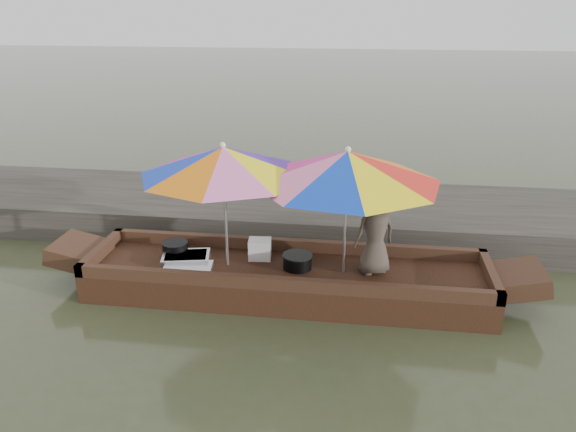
# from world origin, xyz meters

# --- Properties ---
(water) EXTENTS (80.00, 80.00, 0.00)m
(water) POSITION_xyz_m (0.00, 0.00, 0.00)
(water) COLOR #3E452D
(water) RESTS_ON ground
(dock) EXTENTS (22.00, 2.20, 0.50)m
(dock) POSITION_xyz_m (0.00, 2.20, 0.25)
(dock) COLOR #2D2B26
(dock) RESTS_ON ground
(boat_hull) EXTENTS (4.91, 1.20, 0.35)m
(boat_hull) POSITION_xyz_m (0.00, 0.00, 0.17)
(boat_hull) COLOR black
(boat_hull) RESTS_ON water
(cooking_pot) EXTENTS (0.33, 0.33, 0.17)m
(cooking_pot) POSITION_xyz_m (-1.48, 0.19, 0.44)
(cooking_pot) COLOR black
(cooking_pot) RESTS_ON boat_hull
(tray_crayfish) EXTENTS (0.65, 0.52, 0.09)m
(tray_crayfish) POSITION_xyz_m (-1.29, 0.02, 0.39)
(tray_crayfish) COLOR silver
(tray_crayfish) RESTS_ON boat_hull
(tray_scallop) EXTENTS (0.63, 0.48, 0.06)m
(tray_scallop) POSITION_xyz_m (-1.18, -0.26, 0.38)
(tray_scallop) COLOR silver
(tray_scallop) RESTS_ON boat_hull
(charcoal_grill) EXTENTS (0.35, 0.35, 0.16)m
(charcoal_grill) POSITION_xyz_m (0.13, 0.03, 0.43)
(charcoal_grill) COLOR black
(charcoal_grill) RESTS_ON boat_hull
(supply_bag) EXTENTS (0.30, 0.25, 0.26)m
(supply_bag) POSITION_xyz_m (-0.38, 0.24, 0.48)
(supply_bag) COLOR silver
(supply_bag) RESTS_ON boat_hull
(vendor) EXTENTS (0.61, 0.53, 1.04)m
(vendor) POSITION_xyz_m (1.05, 0.04, 0.87)
(vendor) COLOR #423931
(vendor) RESTS_ON boat_hull
(umbrella_bow) EXTENTS (2.06, 2.06, 1.55)m
(umbrella_bow) POSITION_xyz_m (-0.74, 0.00, 1.12)
(umbrella_bow) COLOR #4314A5
(umbrella_bow) RESTS_ON boat_hull
(umbrella_stern) EXTENTS (2.59, 2.59, 1.55)m
(umbrella_stern) POSITION_xyz_m (0.69, 0.00, 1.12)
(umbrella_stern) COLOR orange
(umbrella_stern) RESTS_ON boat_hull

